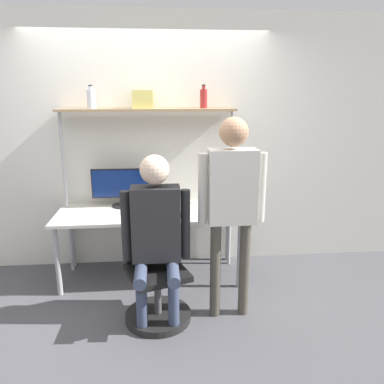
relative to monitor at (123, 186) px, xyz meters
name	(u,v)px	position (x,y,z in m)	size (l,w,h in m)	color
ground_plane	(151,294)	(0.28, -0.60, -0.94)	(12.00, 12.00, 0.00)	#4C4C51
wall_back	(149,144)	(0.28, 0.20, 0.41)	(8.00, 0.06, 2.70)	silver
desk	(150,217)	(0.28, -0.20, -0.28)	(1.86, 0.75, 0.72)	beige
shelf_unit	(148,131)	(0.28, 0.01, 0.57)	(1.77, 0.31, 1.73)	#997A56
monitor	(123,186)	(0.00, 0.00, 0.00)	(0.64, 0.24, 0.40)	black
laptop	(157,209)	(0.35, -0.35, -0.16)	(0.31, 0.23, 0.23)	#BCBCC1
cell_phone	(183,215)	(0.61, -0.37, -0.21)	(0.07, 0.15, 0.01)	black
office_chair	(156,288)	(0.34, -0.97, -0.66)	(0.59, 0.59, 0.91)	black
person_seated	(156,227)	(0.35, -1.01, -0.10)	(0.56, 0.48, 1.42)	#38425B
person_standing	(232,194)	(0.97, -0.98, 0.16)	(0.55, 0.23, 1.71)	#4C473D
bottle_red	(204,98)	(0.85, 0.01, 0.89)	(0.07, 0.07, 0.23)	maroon
bottle_clear	(91,99)	(-0.26, 0.01, 0.89)	(0.09, 0.09, 0.23)	silver
storage_box	(143,99)	(0.24, 0.01, 0.88)	(0.20, 0.21, 0.18)	#DBCC66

